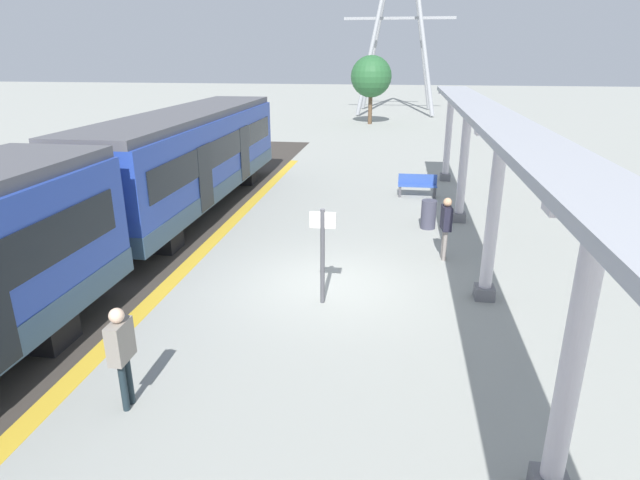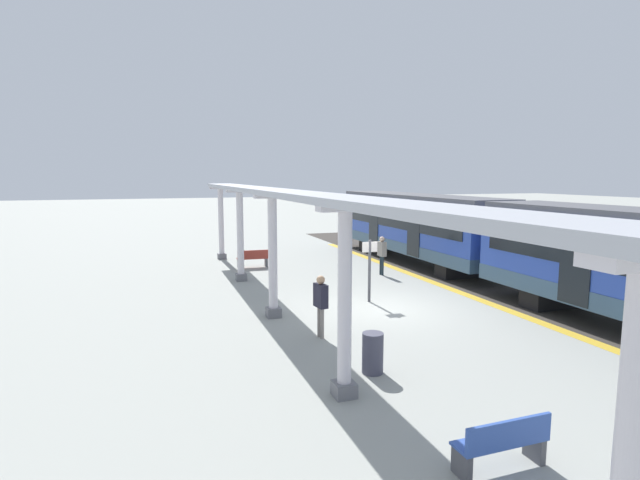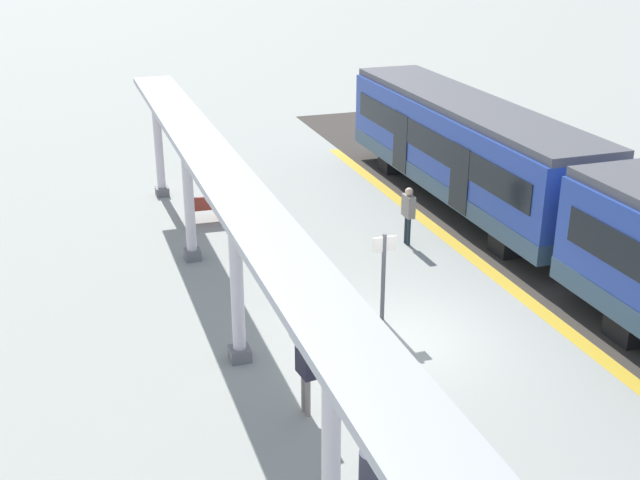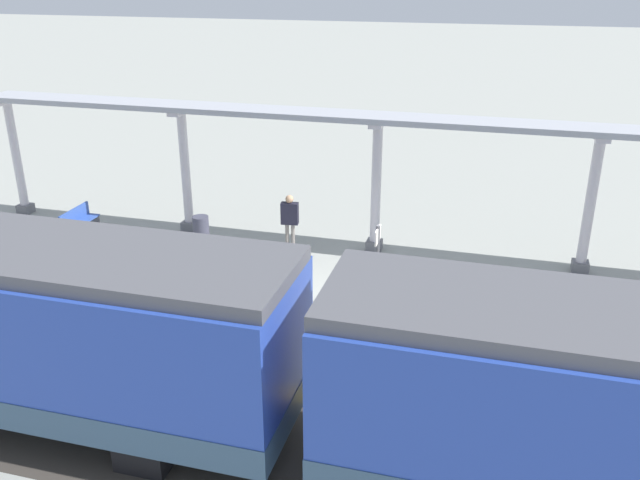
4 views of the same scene
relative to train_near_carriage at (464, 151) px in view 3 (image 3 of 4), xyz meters
name	(u,v)px [view 3 (image 3 of 4)]	position (x,y,z in m)	size (l,w,h in m)	color
ground_plane	(397,338)	(5.67, 7.69, -1.83)	(176.00, 176.00, 0.00)	#989A92
tactile_edge_strip	(544,313)	(1.80, 7.69, -1.83)	(0.41, 30.65, 0.01)	gold
trackbed	(607,303)	(-0.01, 7.69, -1.83)	(3.20, 42.65, 0.01)	#38332D
train_near_carriage	(464,151)	(0.00, 0.00, 0.00)	(2.65, 12.95, 3.48)	#2744A5
canopy_pillar_nearest	(158,140)	(9.30, -4.07, 0.12)	(1.10, 0.44, 3.85)	slate
canopy_pillar_second	(188,194)	(9.30, 1.73, 0.12)	(1.10, 0.44, 3.85)	slate
canopy_pillar_third	(237,278)	(9.30, 7.48, 0.12)	(1.10, 0.44, 3.85)	slate
canopy_pillar_fourth	(331,445)	(9.30, 13.43, 0.12)	(1.10, 0.44, 3.85)	slate
canopy_beam	(236,192)	(9.30, 7.73, 2.10)	(1.20, 24.40, 0.16)	#A8AAB2
bench_mid_platform	(210,208)	(8.23, -1.10, -1.39)	(1.52, 0.52, 0.86)	maroon
trash_bin	(373,476)	(8.25, 12.53, -1.37)	(0.48, 0.48, 0.92)	#404151
platform_info_sign	(384,269)	(5.66, 6.73, -0.50)	(0.56, 0.10, 2.20)	#4C4C51
passenger_waiting_near_edge	(408,209)	(3.14, 2.60, -0.74)	(0.23, 0.50, 1.74)	#1C2A31
passenger_by_the_benches	(306,365)	(8.55, 9.84, -0.75)	(0.29, 0.52, 1.73)	gray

